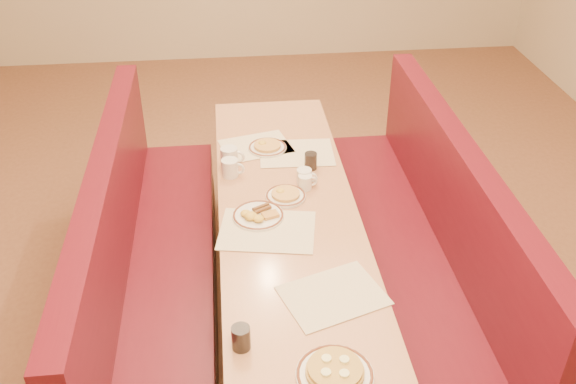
{
  "coord_description": "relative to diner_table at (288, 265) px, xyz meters",
  "views": [
    {
      "loc": [
        -0.29,
        -2.66,
        2.6
      ],
      "look_at": [
        0.0,
        -0.01,
        0.85
      ],
      "focal_mm": 40.0,
      "sensor_mm": 36.0,
      "label": 1
    }
  ],
  "objects": [
    {
      "name": "pancake_plate",
      "position": [
        0.05,
        -1.1,
        0.4
      ],
      "size": [
        0.29,
        0.29,
        0.06
      ],
      "rotation": [
        0.0,
        0.0,
        0.16
      ],
      "color": "white",
      "rests_on": "diner_table"
    },
    {
      "name": "soda_tumbler_mid",
      "position": [
        0.17,
        0.37,
        0.42
      ],
      "size": [
        0.07,
        0.07,
        0.1
      ],
      "color": "black",
      "rests_on": "diner_table"
    },
    {
      "name": "diner_table",
      "position": [
        0.0,
        0.0,
        0.0
      ],
      "size": [
        0.7,
        2.5,
        0.75
      ],
      "color": "black",
      "rests_on": "ground"
    },
    {
      "name": "placemat_near_right",
      "position": [
        0.12,
        -0.67,
        0.38
      ],
      "size": [
        0.49,
        0.43,
        0.0
      ],
      "primitive_type": "cube",
      "rotation": [
        0.0,
        0.0,
        0.33
      ],
      "color": "#FAF3C4",
      "rests_on": "diner_table"
    },
    {
      "name": "coffee_mug_a",
      "position": [
        0.11,
        0.17,
        0.42
      ],
      "size": [
        0.1,
        0.07,
        0.08
      ],
      "rotation": [
        0.0,
        0.0,
        0.07
      ],
      "color": "white",
      "rests_on": "diner_table"
    },
    {
      "name": "soda_tumbler_near",
      "position": [
        -0.28,
        -0.92,
        0.43
      ],
      "size": [
        0.07,
        0.07,
        0.1
      ],
      "color": "black",
      "rests_on": "diner_table"
    },
    {
      "name": "placemat_far_left",
      "position": [
        -0.12,
        0.65,
        0.38
      ],
      "size": [
        0.45,
        0.38,
        0.0
      ],
      "primitive_type": "cube",
      "rotation": [
        0.0,
        0.0,
        0.25
      ],
      "color": "#FAF3C4",
      "rests_on": "diner_table"
    },
    {
      "name": "placemat_far_right",
      "position": [
        0.11,
        0.54,
        0.38
      ],
      "size": [
        0.44,
        0.34,
        0.0
      ],
      "primitive_type": "cube",
      "rotation": [
        0.0,
        0.0,
        -0.05
      ],
      "color": "#FAF3C4",
      "rests_on": "diner_table"
    },
    {
      "name": "booth_right",
      "position": [
        0.73,
        0.0,
        -0.01
      ],
      "size": [
        0.55,
        2.5,
        1.05
      ],
      "color": "#4C3326",
      "rests_on": "ground"
    },
    {
      "name": "extra_plate_mid",
      "position": [
        -0.0,
        0.09,
        0.39
      ],
      "size": [
        0.21,
        0.21,
        0.04
      ],
      "rotation": [
        0.0,
        0.0,
        -0.27
      ],
      "color": "white",
      "rests_on": "diner_table"
    },
    {
      "name": "ground",
      "position": [
        0.0,
        0.0,
        -0.37
      ],
      "size": [
        8.0,
        8.0,
        0.0
      ],
      "primitive_type": "plane",
      "color": "#9E6647",
      "rests_on": "ground"
    },
    {
      "name": "placemat_near_left",
      "position": [
        -0.12,
        -0.18,
        0.38
      ],
      "size": [
        0.51,
        0.42,
        0.0
      ],
      "primitive_type": "cube",
      "rotation": [
        0.0,
        0.0,
        -0.18
      ],
      "color": "#FAF3C4",
      "rests_on": "diner_table"
    },
    {
      "name": "eggs_plate",
      "position": [
        -0.16,
        -0.07,
        0.39
      ],
      "size": [
        0.26,
        0.26,
        0.05
      ],
      "rotation": [
        0.0,
        0.0,
        0.31
      ],
      "color": "white",
      "rests_on": "diner_table"
    },
    {
      "name": "booth_left",
      "position": [
        -0.73,
        0.0,
        -0.01
      ],
      "size": [
        0.55,
        2.5,
        1.05
      ],
      "color": "#4C3326",
      "rests_on": "ground"
    },
    {
      "name": "coffee_mug_b",
      "position": [
        -0.28,
        0.34,
        0.43
      ],
      "size": [
        0.13,
        0.09,
        0.1
      ],
      "rotation": [
        0.0,
        0.0,
        -0.3
      ],
      "color": "white",
      "rests_on": "diner_table"
    },
    {
      "name": "coffee_mug_d",
      "position": [
        -0.28,
        0.46,
        0.43
      ],
      "size": [
        0.14,
        0.1,
        0.1
      ],
      "rotation": [
        0.0,
        0.0,
        -0.2
      ],
      "color": "white",
      "rests_on": "diner_table"
    },
    {
      "name": "extra_plate_far",
      "position": [
        -0.06,
        0.61,
        0.39
      ],
      "size": [
        0.22,
        0.22,
        0.05
      ],
      "rotation": [
        0.0,
        0.0,
        -0.36
      ],
      "color": "white",
      "rests_on": "diner_table"
    },
    {
      "name": "coffee_mug_c",
      "position": [
        0.11,
        0.22,
        0.42
      ],
      "size": [
        0.11,
        0.08,
        0.09
      ],
      "rotation": [
        0.0,
        0.0,
        -0.33
      ],
      "color": "white",
      "rests_on": "diner_table"
    }
  ]
}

